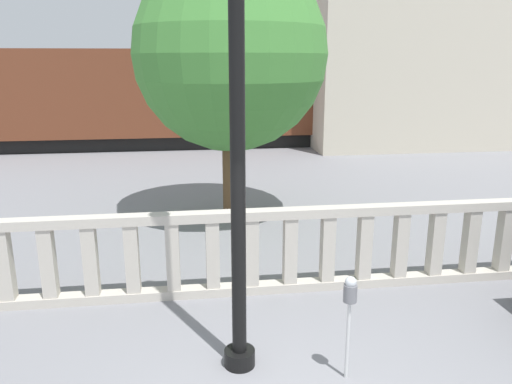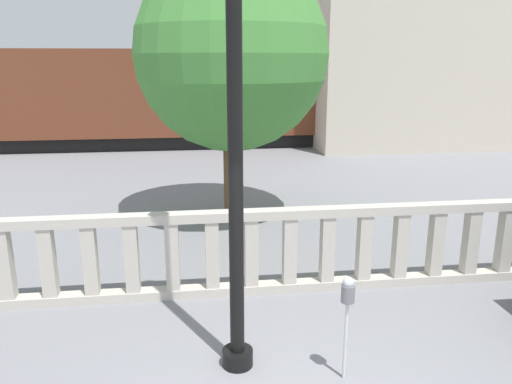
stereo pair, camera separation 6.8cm
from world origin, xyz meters
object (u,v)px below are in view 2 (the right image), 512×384
train_far (197,85)px  tree_left (231,54)px  parking_meter (348,300)px  lamppost (235,83)px  train_near (108,97)px

train_far → tree_left: (0.52, -19.78, 1.61)m
parking_meter → lamppost: bearing=161.2°
parking_meter → train_near: (-4.97, 16.26, 1.07)m
parking_meter → tree_left: 6.65m
train_far → parking_meter: bearing=-87.2°
train_far → tree_left: bearing=-88.5°
train_near → tree_left: 11.15m
lamppost → train_near: (-3.78, 15.85, -1.24)m
train_near → parking_meter: bearing=-73.0°
lamppost → parking_meter: lamppost is taller
lamppost → tree_left: lamppost is taller
train_near → train_far: train_near is taller
parking_meter → tree_left: tree_left is taller
lamppost → tree_left: 5.67m
lamppost → train_far: bearing=90.2°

